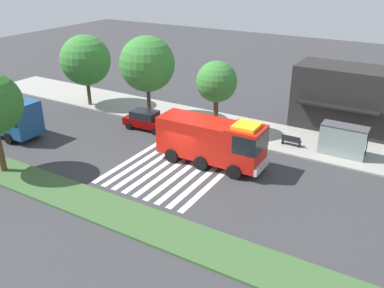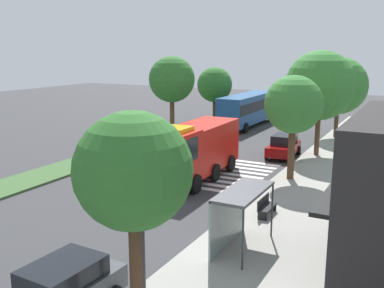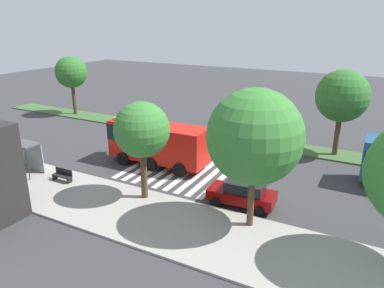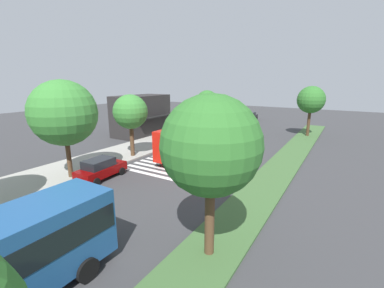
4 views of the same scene
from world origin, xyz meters
The scene contains 16 objects.
ground_plane centered at (0.00, 0.00, 0.00)m, with size 120.00×120.00×0.00m, color #38383A.
sidewalk centered at (0.00, 8.86, 0.07)m, with size 60.00×5.84×0.14m, color #9E9B93.
median_strip centered at (0.00, -7.44, 0.07)m, with size 60.00×3.00×0.14m, color #3D6033.
crosswalk centered at (-0.13, 0.00, 0.01)m, with size 7.65×10.70×0.01m.
fire_truck centered at (2.21, 1.54, 2.02)m, with size 8.40×2.97×3.78m.
parked_car_west centered at (-6.54, 4.74, 0.87)m, with size 4.32×2.21×1.70m.
transit_bus centered at (-18.32, -2.67, 2.03)m, with size 10.92×2.90×3.40m.
bus_stop_shelter centered at (10.21, 7.66, 1.89)m, with size 3.50×1.40×2.46m.
bench_near_shelter centered at (6.21, 7.62, 0.59)m, with size 1.60×0.50×0.90m.
street_lamp centered at (15.21, 6.54, 3.61)m, with size 0.36×0.36×5.84m.
sidewalk_tree_far_west centered at (-15.64, 6.94, 4.86)m, with size 5.13×5.13×7.29m.
sidewalk_tree_west centered at (-7.81, 6.94, 5.42)m, with size 5.18×5.18×7.89m.
sidewalk_tree_center centered at (-0.53, 6.94, 4.75)m, with size 3.53×3.53×6.42m.
sidewalk_tree_far_east centered at (16.16, 6.94, 4.68)m, with size 3.40×3.40×6.28m.
median_tree_far_west centered at (-20.14, -7.44, 4.12)m, with size 3.98×3.98×5.99m.
median_tree_west centered at (-10.52, -7.44, 5.26)m, with size 4.36×4.36×7.33m.
Camera 2 is at (25.99, 14.00, 8.03)m, focal length 41.57 mm.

